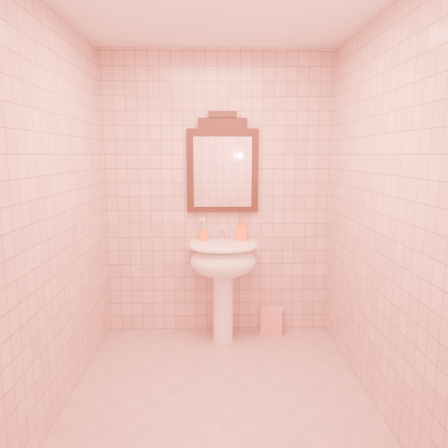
{
  "coord_description": "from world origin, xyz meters",
  "views": [
    {
      "loc": [
        -0.04,
        -2.73,
        1.61
      ],
      "look_at": [
        0.04,
        0.55,
        1.09
      ],
      "focal_mm": 35.0,
      "sensor_mm": 36.0,
      "label": 1
    }
  ],
  "objects_px": {
    "pedestal_sink": "(223,268)",
    "mirror": "(223,166)",
    "soap_dispenser": "(242,230)",
    "towel": "(272,320)",
    "toothbrush_cup": "(203,235)"
  },
  "relations": [
    {
      "from": "soap_dispenser",
      "to": "towel",
      "type": "xyz_separation_m",
      "value": [
        0.28,
        0.0,
        -0.84
      ]
    },
    {
      "from": "toothbrush_cup",
      "to": "towel",
      "type": "distance_m",
      "value": 1.01
    },
    {
      "from": "pedestal_sink",
      "to": "soap_dispenser",
      "type": "xyz_separation_m",
      "value": [
        0.17,
        0.17,
        0.3
      ]
    },
    {
      "from": "mirror",
      "to": "soap_dispenser",
      "type": "xyz_separation_m",
      "value": [
        0.17,
        -0.04,
        -0.55
      ]
    },
    {
      "from": "pedestal_sink",
      "to": "mirror",
      "type": "height_order",
      "value": "mirror"
    },
    {
      "from": "toothbrush_cup",
      "to": "towel",
      "type": "xyz_separation_m",
      "value": [
        0.62,
        0.01,
        -0.79
      ]
    },
    {
      "from": "towel",
      "to": "mirror",
      "type": "bearing_deg",
      "value": 175.86
    },
    {
      "from": "pedestal_sink",
      "to": "toothbrush_cup",
      "type": "xyz_separation_m",
      "value": [
        -0.17,
        0.16,
        0.25
      ]
    },
    {
      "from": "mirror",
      "to": "towel",
      "type": "height_order",
      "value": "mirror"
    },
    {
      "from": "toothbrush_cup",
      "to": "soap_dispenser",
      "type": "height_order",
      "value": "soap_dispenser"
    },
    {
      "from": "toothbrush_cup",
      "to": "pedestal_sink",
      "type": "bearing_deg",
      "value": -42.91
    },
    {
      "from": "soap_dispenser",
      "to": "towel",
      "type": "relative_size",
      "value": 0.84
    },
    {
      "from": "mirror",
      "to": "soap_dispenser",
      "type": "relative_size",
      "value": 4.28
    },
    {
      "from": "pedestal_sink",
      "to": "soap_dispenser",
      "type": "height_order",
      "value": "soap_dispenser"
    },
    {
      "from": "toothbrush_cup",
      "to": "towel",
      "type": "bearing_deg",
      "value": 0.73
    }
  ]
}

